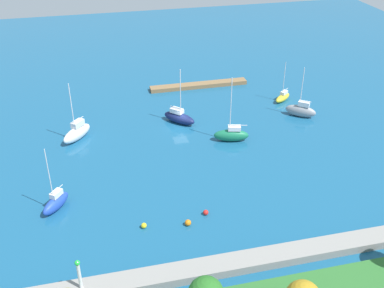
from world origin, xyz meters
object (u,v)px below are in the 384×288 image
object	(u,v)px
sailboat_green_lone_north	(231,135)
sailboat_white_near_pier	(77,132)
sailboat_blue_east_end	(56,202)
sailboat_yellow_inner_mooring	(283,97)
harbor_beacon	(79,272)
mooring_buoy_yellow	(144,226)
mooring_buoy_red	(206,212)
pier_dock	(199,85)
mooring_buoy_orange	(188,223)
sailboat_gray_center_basin	(301,110)
sailboat_navy_along_channel	(179,117)

from	to	relation	value
sailboat_green_lone_north	sailboat_white_near_pier	world-z (taller)	sailboat_green_lone_north
sailboat_green_lone_north	sailboat_blue_east_end	size ratio (longest dim) A/B	1.20
sailboat_white_near_pier	sailboat_yellow_inner_mooring	distance (m)	39.24
harbor_beacon	sailboat_green_lone_north	world-z (taller)	sailboat_green_lone_north
mooring_buoy_yellow	mooring_buoy_red	distance (m)	8.11
sailboat_green_lone_north	mooring_buoy_yellow	world-z (taller)	sailboat_green_lone_north
pier_dock	mooring_buoy_yellow	size ratio (longest dim) A/B	28.67
harbor_beacon	sailboat_yellow_inner_mooring	xyz separation A→B (m)	(-39.19, -39.48, -2.43)
sailboat_yellow_inner_mooring	mooring_buoy_orange	world-z (taller)	sailboat_yellow_inner_mooring
sailboat_white_near_pier	mooring_buoy_red	distance (m)	28.43
sailboat_blue_east_end	mooring_buoy_red	distance (m)	19.46
sailboat_green_lone_north	sailboat_yellow_inner_mooring	distance (m)	18.98
sailboat_blue_east_end	sailboat_white_near_pier	xyz separation A→B (m)	(-3.16, -18.14, 0.21)
sailboat_blue_east_end	pier_dock	bearing A→B (deg)	178.29
sailboat_yellow_inner_mooring	mooring_buoy_yellow	distance (m)	43.82
sailboat_green_lone_north	mooring_buoy_red	bearing A→B (deg)	76.89
sailboat_yellow_inner_mooring	mooring_buoy_yellow	bearing A→B (deg)	6.77
sailboat_blue_east_end	mooring_buoy_orange	distance (m)	17.47
sailboat_green_lone_north	sailboat_blue_east_end	xyz separation A→B (m)	(27.60, 11.70, -0.09)
sailboat_gray_center_basin	mooring_buoy_orange	size ratio (longest dim) A/B	11.59
sailboat_gray_center_basin	sailboat_white_near_pier	world-z (taller)	sailboat_white_near_pier
harbor_beacon	mooring_buoy_orange	xyz separation A→B (m)	(-13.15, -8.15, -2.81)
sailboat_navy_along_channel	sailboat_green_lone_north	bearing A→B (deg)	-2.70
sailboat_green_lone_north	mooring_buoy_yellow	xyz separation A→B (m)	(17.10, 18.10, -0.79)
sailboat_yellow_inner_mooring	sailboat_gray_center_basin	bearing A→B (deg)	56.58
pier_dock	sailboat_green_lone_north	xyz separation A→B (m)	(0.30, 22.69, 0.74)
sailboat_gray_center_basin	mooring_buoy_red	world-z (taller)	sailboat_gray_center_basin
sailboat_green_lone_north	sailboat_gray_center_basin	bearing A→B (deg)	-145.26
sailboat_white_near_pier	mooring_buoy_yellow	bearing A→B (deg)	57.65
pier_dock	sailboat_gray_center_basin	world-z (taller)	sailboat_gray_center_basin
sailboat_blue_east_end	mooring_buoy_orange	bearing A→B (deg)	102.96
pier_dock	sailboat_yellow_inner_mooring	distance (m)	17.40
mooring_buoy_yellow	mooring_buoy_red	bearing A→B (deg)	-175.23
pier_dock	harbor_beacon	xyz separation A→B (m)	(25.15, 49.74, 2.81)
sailboat_green_lone_north	sailboat_white_near_pier	size ratio (longest dim) A/B	1.10
mooring_buoy_red	pier_dock	bearing A→B (deg)	-103.07
sailboat_yellow_inner_mooring	sailboat_blue_east_end	bearing A→B (deg)	-7.48
sailboat_blue_east_end	mooring_buoy_orange	size ratio (longest dim) A/B	11.63
sailboat_gray_center_basin	sailboat_yellow_inner_mooring	bearing A→B (deg)	-48.04
mooring_buoy_orange	pier_dock	bearing A→B (deg)	-106.09
sailboat_white_near_pier	sailboat_navy_along_channel	bearing A→B (deg)	136.91
sailboat_green_lone_north	mooring_buoy_yellow	size ratio (longest dim) A/B	15.78
sailboat_navy_along_channel	pier_dock	bearing A→B (deg)	110.67
pier_dock	sailboat_green_lone_north	distance (m)	22.70
sailboat_blue_east_end	mooring_buoy_red	xyz separation A→B (m)	(-18.58, 5.73, -0.70)
mooring_buoy_yellow	sailboat_gray_center_basin	bearing A→B (deg)	-143.47
mooring_buoy_red	harbor_beacon	bearing A→B (deg)	31.30
sailboat_navy_along_channel	harbor_beacon	bearing A→B (deg)	-69.63
harbor_beacon	mooring_buoy_yellow	world-z (taller)	harbor_beacon
sailboat_gray_center_basin	mooring_buoy_orange	distance (m)	36.07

